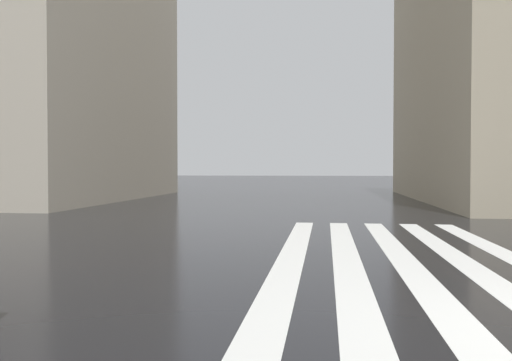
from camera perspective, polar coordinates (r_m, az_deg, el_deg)
zebra_crossing at (r=9.51m, az=15.98°, el=-8.61°), size 13.00×4.50×0.01m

